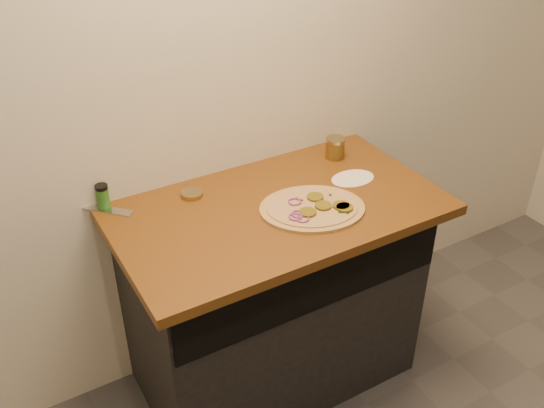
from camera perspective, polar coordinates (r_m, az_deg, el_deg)
cabinet at (r=2.51m, az=0.11°, el=-8.83°), size 1.10×0.60×0.86m
countertop at (r=2.22m, az=0.51°, el=-0.52°), size 1.20×0.70×0.04m
pizza at (r=2.18m, az=3.86°, el=-0.38°), size 0.49×0.49×0.03m
chefs_knife at (r=2.29m, az=-16.90°, el=-0.16°), size 0.22×0.23×0.02m
mason_jar_lid at (r=2.27m, az=-7.54°, el=0.96°), size 0.10×0.10×0.02m
salsa_jar at (r=2.51m, az=5.96°, el=5.28°), size 0.08×0.08×0.09m
spice_shaker at (r=2.25m, az=-15.64°, el=0.69°), size 0.05×0.05×0.09m
flour_spill at (r=2.39m, az=7.60°, el=2.42°), size 0.19×0.19×0.00m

